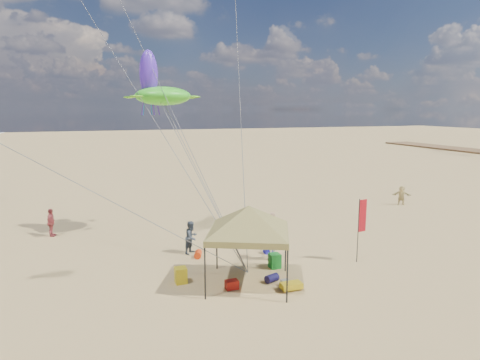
{
  "coord_description": "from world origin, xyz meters",
  "views": [
    {
      "loc": [
        -6.97,
        -16.59,
        7.56
      ],
      "look_at": [
        0.0,
        3.0,
        4.0
      ],
      "focal_mm": 30.96,
      "sensor_mm": 36.0,
      "label": 1
    }
  ],
  "objects_px": {
    "feather_flag": "(361,220)",
    "person_far_a": "(51,223)",
    "person_far_c": "(402,195)",
    "person_near_a": "(272,227)",
    "cooler_blue": "(269,250)",
    "chair_yellow": "(181,275)",
    "person_near_b": "(192,237)",
    "cooler_red": "(232,285)",
    "beach_cart": "(291,285)",
    "person_near_c": "(272,243)",
    "chair_green": "(275,261)",
    "canopy_tent": "(249,209)"
  },
  "relations": [
    {
      "from": "chair_yellow",
      "to": "cooler_red",
      "type": "bearing_deg",
      "value": -34.88
    },
    {
      "from": "chair_yellow",
      "to": "person_near_c",
      "type": "height_order",
      "value": "person_near_c"
    },
    {
      "from": "canopy_tent",
      "to": "person_far_c",
      "type": "xyz_separation_m",
      "value": [
        16.97,
        10.21,
        -2.61
      ]
    },
    {
      "from": "chair_yellow",
      "to": "person_near_c",
      "type": "xyz_separation_m",
      "value": [
        4.94,
        1.29,
        0.55
      ]
    },
    {
      "from": "person_near_c",
      "to": "person_near_a",
      "type": "bearing_deg",
      "value": -124.54
    },
    {
      "from": "feather_flag",
      "to": "cooler_red",
      "type": "distance_m",
      "value": 7.38
    },
    {
      "from": "canopy_tent",
      "to": "person_far_a",
      "type": "bearing_deg",
      "value": 129.88
    },
    {
      "from": "feather_flag",
      "to": "chair_green",
      "type": "distance_m",
      "value": 4.76
    },
    {
      "from": "canopy_tent",
      "to": "person_near_b",
      "type": "relative_size",
      "value": 3.42
    },
    {
      "from": "canopy_tent",
      "to": "chair_yellow",
      "type": "relative_size",
      "value": 8.57
    },
    {
      "from": "chair_green",
      "to": "person_far_c",
      "type": "relative_size",
      "value": 0.45
    },
    {
      "from": "person_near_a",
      "to": "cooler_red",
      "type": "bearing_deg",
      "value": 41.35
    },
    {
      "from": "beach_cart",
      "to": "person_near_b",
      "type": "relative_size",
      "value": 0.51
    },
    {
      "from": "person_far_c",
      "to": "person_near_a",
      "type": "bearing_deg",
      "value": -126.4
    },
    {
      "from": "chair_yellow",
      "to": "person_near_c",
      "type": "relative_size",
      "value": 0.39
    },
    {
      "from": "beach_cart",
      "to": "person_near_c",
      "type": "relative_size",
      "value": 0.5
    },
    {
      "from": "canopy_tent",
      "to": "person_near_c",
      "type": "relative_size",
      "value": 3.34
    },
    {
      "from": "canopy_tent",
      "to": "person_near_b",
      "type": "distance_m",
      "value": 5.54
    },
    {
      "from": "cooler_red",
      "to": "person_near_a",
      "type": "distance_m",
      "value": 6.96
    },
    {
      "from": "chair_green",
      "to": "person_near_c",
      "type": "height_order",
      "value": "person_near_c"
    },
    {
      "from": "feather_flag",
      "to": "cooler_blue",
      "type": "distance_m",
      "value": 5.03
    },
    {
      "from": "cooler_blue",
      "to": "chair_yellow",
      "type": "bearing_deg",
      "value": -157.04
    },
    {
      "from": "person_near_b",
      "to": "person_near_c",
      "type": "relative_size",
      "value": 0.98
    },
    {
      "from": "person_far_c",
      "to": "chair_yellow",
      "type": "bearing_deg",
      "value": -121.88
    },
    {
      "from": "feather_flag",
      "to": "person_near_a",
      "type": "xyz_separation_m",
      "value": [
        -2.78,
        4.56,
        -1.31
      ]
    },
    {
      "from": "canopy_tent",
      "to": "person_near_c",
      "type": "xyz_separation_m",
      "value": [
        2.17,
        2.4,
        -2.49
      ]
    },
    {
      "from": "chair_yellow",
      "to": "cooler_blue",
      "type": "bearing_deg",
      "value": 22.96
    },
    {
      "from": "cooler_blue",
      "to": "person_far_c",
      "type": "bearing_deg",
      "value": 25.34
    },
    {
      "from": "canopy_tent",
      "to": "person_far_a",
      "type": "xyz_separation_m",
      "value": [
        -8.74,
        10.46,
        -2.54
      ]
    },
    {
      "from": "person_near_a",
      "to": "person_far_c",
      "type": "height_order",
      "value": "person_near_a"
    },
    {
      "from": "chair_green",
      "to": "person_far_a",
      "type": "bearing_deg",
      "value": 139.32
    },
    {
      "from": "person_near_a",
      "to": "person_far_c",
      "type": "relative_size",
      "value": 1.09
    },
    {
      "from": "person_near_b",
      "to": "person_far_a",
      "type": "relative_size",
      "value": 1.03
    },
    {
      "from": "feather_flag",
      "to": "person_far_a",
      "type": "height_order",
      "value": "feather_flag"
    },
    {
      "from": "beach_cart",
      "to": "person_far_c",
      "type": "bearing_deg",
      "value": 36.33
    },
    {
      "from": "beach_cart",
      "to": "person_near_c",
      "type": "height_order",
      "value": "person_near_c"
    },
    {
      "from": "cooler_red",
      "to": "person_near_b",
      "type": "height_order",
      "value": "person_near_b"
    },
    {
      "from": "cooler_blue",
      "to": "person_near_a",
      "type": "xyz_separation_m",
      "value": [
        1.01,
        1.91,
        0.66
      ]
    },
    {
      "from": "person_near_a",
      "to": "canopy_tent",
      "type": "bearing_deg",
      "value": 46.21
    },
    {
      "from": "cooler_blue",
      "to": "person_near_b",
      "type": "distance_m",
      "value": 4.18
    },
    {
      "from": "feather_flag",
      "to": "beach_cart",
      "type": "height_order",
      "value": "feather_flag"
    },
    {
      "from": "person_near_c",
      "to": "person_far_a",
      "type": "distance_m",
      "value": 13.56
    },
    {
      "from": "cooler_blue",
      "to": "person_far_c",
      "type": "distance_m",
      "value": 16.11
    },
    {
      "from": "person_near_a",
      "to": "person_near_b",
      "type": "height_order",
      "value": "person_near_b"
    },
    {
      "from": "person_near_c",
      "to": "chair_green",
      "type": "bearing_deg",
      "value": 63.12
    },
    {
      "from": "beach_cart",
      "to": "chair_green",
      "type": "bearing_deg",
      "value": 81.69
    },
    {
      "from": "canopy_tent",
      "to": "chair_green",
      "type": "height_order",
      "value": "canopy_tent"
    },
    {
      "from": "chair_yellow",
      "to": "beach_cart",
      "type": "xyz_separation_m",
      "value": [
        4.26,
        -2.29,
        -0.15
      ]
    },
    {
      "from": "cooler_red",
      "to": "person_far_a",
      "type": "height_order",
      "value": "person_far_a"
    },
    {
      "from": "chair_yellow",
      "to": "person_near_b",
      "type": "bearing_deg",
      "value": 69.86
    }
  ]
}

